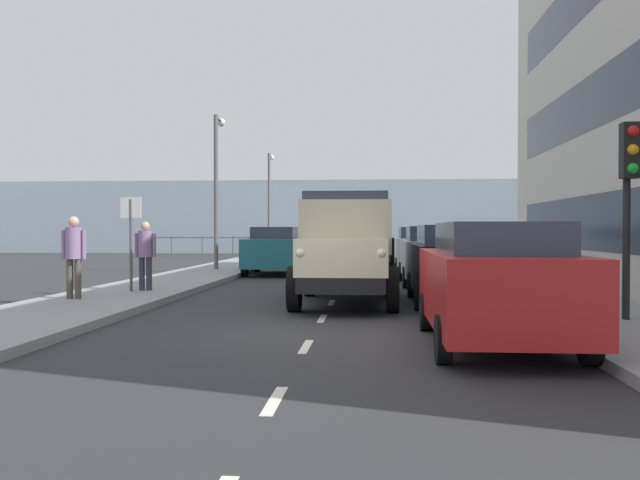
# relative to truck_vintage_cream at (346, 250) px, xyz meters

# --- Properties ---
(ground_plane) EXTENTS (80.00, 80.00, 0.00)m
(ground_plane) POSITION_rel_truck_vintage_cream_xyz_m (0.34, -7.95, -1.18)
(ground_plane) COLOR #2D2D30
(sidewalk_left) EXTENTS (2.75, 41.57, 0.15)m
(sidewalk_left) POSITION_rel_truck_vintage_cream_xyz_m (-4.62, -7.95, -1.10)
(sidewalk_left) COLOR gray
(sidewalk_left) RESTS_ON ground_plane
(sidewalk_right) EXTENTS (2.75, 41.57, 0.15)m
(sidewalk_right) POSITION_rel_truck_vintage_cream_xyz_m (5.29, -7.95, -1.10)
(sidewalk_right) COLOR gray
(sidewalk_right) RESTS_ON ground_plane
(road_centreline_markings) EXTENTS (0.12, 36.82, 0.01)m
(road_centreline_markings) POSITION_rel_truck_vintage_cream_xyz_m (0.34, -7.57, -1.17)
(road_centreline_markings) COLOR silver
(road_centreline_markings) RESTS_ON ground_plane
(sea_horizon) EXTENTS (80.00, 0.80, 5.00)m
(sea_horizon) POSITION_rel_truck_vintage_cream_xyz_m (0.34, -31.74, 1.32)
(sea_horizon) COLOR #8C9EAD
(sea_horizon) RESTS_ON ground_plane
(seawall_railing) EXTENTS (28.08, 0.08, 1.20)m
(seawall_railing) POSITION_rel_truck_vintage_cream_xyz_m (0.34, -28.14, -0.26)
(seawall_railing) COLOR #4C5156
(seawall_railing) RESTS_ON ground_plane
(truck_vintage_cream) EXTENTS (2.17, 5.64, 2.43)m
(truck_vintage_cream) POSITION_rel_truck_vintage_cream_xyz_m (0.00, 0.00, 0.00)
(truck_vintage_cream) COLOR black
(truck_vintage_cream) RESTS_ON ground_plane
(car_red_kerbside_near) EXTENTS (1.90, 4.44, 1.72)m
(car_red_kerbside_near) POSITION_rel_truck_vintage_cream_xyz_m (-2.29, 5.05, -0.28)
(car_red_kerbside_near) COLOR #B21E1E
(car_red_kerbside_near) RESTS_ON ground_plane
(car_black_kerbside_1) EXTENTS (1.76, 4.35, 1.72)m
(car_black_kerbside_1) POSITION_rel_truck_vintage_cream_xyz_m (-2.29, -0.42, -0.28)
(car_black_kerbside_1) COLOR black
(car_black_kerbside_1) RESTS_ON ground_plane
(car_silver_kerbside_2) EXTENTS (1.79, 4.30, 1.72)m
(car_silver_kerbside_2) POSITION_rel_truck_vintage_cream_xyz_m (-2.29, -5.62, -0.28)
(car_silver_kerbside_2) COLOR #B7BABF
(car_silver_kerbside_2) RESTS_ON ground_plane
(car_white_kerbside_3) EXTENTS (1.81, 4.41, 1.72)m
(car_white_kerbside_3) POSITION_rel_truck_vintage_cream_xyz_m (-2.29, -11.70, -0.28)
(car_white_kerbside_3) COLOR white
(car_white_kerbside_3) RESTS_ON ground_plane
(car_teal_oppositeside_0) EXTENTS (1.92, 4.19, 1.72)m
(car_teal_oppositeside_0) POSITION_rel_truck_vintage_cream_xyz_m (2.97, -9.81, -0.28)
(car_teal_oppositeside_0) COLOR #1E6670
(car_teal_oppositeside_0) RESTS_ON ground_plane
(car_grey_oppositeside_1) EXTENTS (1.97, 4.23, 1.72)m
(car_grey_oppositeside_1) POSITION_rel_truck_vintage_cream_xyz_m (2.97, -16.42, -0.28)
(car_grey_oppositeside_1) COLOR slate
(car_grey_oppositeside_1) RESTS_ON ground_plane
(pedestrian_with_bag) EXTENTS (0.53, 0.34, 1.76)m
(pedestrian_with_bag) POSITION_rel_truck_vintage_cream_xyz_m (5.78, 0.63, 0.01)
(pedestrian_with_bag) COLOR #4C473D
(pedestrian_with_bag) RESTS_ON sidewalk_right
(pedestrian_couple_a) EXTENTS (0.53, 0.34, 1.67)m
(pedestrian_couple_a) POSITION_rel_truck_vintage_cream_xyz_m (4.93, -1.47, -0.05)
(pedestrian_couple_a) COLOR #383342
(pedestrian_couple_a) RESTS_ON sidewalk_right
(traffic_light_near) EXTENTS (0.28, 0.41, 3.20)m
(traffic_light_near) POSITION_rel_truck_vintage_cream_xyz_m (-4.72, 3.26, 1.29)
(traffic_light_near) COLOR black
(traffic_light_near) RESTS_ON sidewalk_left
(lamp_post_promenade) EXTENTS (0.32, 1.14, 5.77)m
(lamp_post_promenade) POSITION_rel_truck_vintage_cream_xyz_m (5.28, -10.57, 2.46)
(lamp_post_promenade) COLOR #59595B
(lamp_post_promenade) RESTS_ON sidewalk_right
(lamp_post_far) EXTENTS (0.32, 1.14, 5.78)m
(lamp_post_far) POSITION_rel_truck_vintage_cream_xyz_m (5.26, -23.44, 2.46)
(lamp_post_far) COLOR #59595B
(lamp_post_far) RESTS_ON sidewalk_right
(street_sign) EXTENTS (0.50, 0.07, 2.25)m
(street_sign) POSITION_rel_truck_vintage_cream_xyz_m (5.20, -1.23, 0.50)
(street_sign) COLOR #4C4C4C
(street_sign) RESTS_ON sidewalk_right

